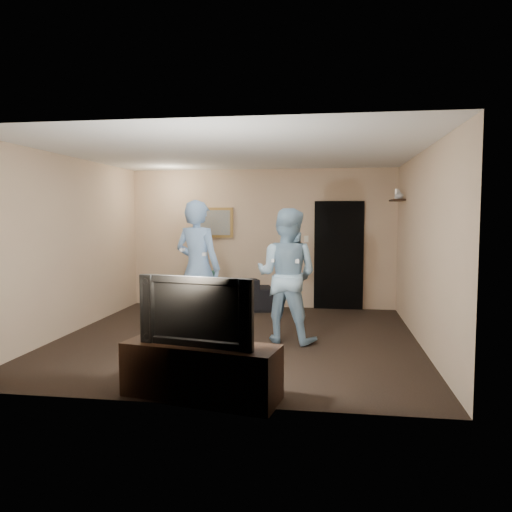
% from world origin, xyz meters
% --- Properties ---
extents(ground, '(5.00, 5.00, 0.00)m').
position_xyz_m(ground, '(0.00, 0.00, 0.00)').
color(ground, black).
rests_on(ground, ground).
extents(ceiling, '(5.00, 5.00, 0.04)m').
position_xyz_m(ceiling, '(0.00, 0.00, 2.60)').
color(ceiling, silver).
rests_on(ceiling, wall_back).
extents(wall_back, '(5.00, 0.04, 2.60)m').
position_xyz_m(wall_back, '(0.00, 2.50, 1.30)').
color(wall_back, tan).
rests_on(wall_back, ground).
extents(wall_front, '(5.00, 0.04, 2.60)m').
position_xyz_m(wall_front, '(0.00, -2.50, 1.30)').
color(wall_front, tan).
rests_on(wall_front, ground).
extents(wall_left, '(0.04, 5.00, 2.60)m').
position_xyz_m(wall_left, '(-2.50, 0.00, 1.30)').
color(wall_left, tan).
rests_on(wall_left, ground).
extents(wall_right, '(0.04, 5.00, 2.60)m').
position_xyz_m(wall_right, '(2.50, 0.00, 1.30)').
color(wall_right, tan).
rests_on(wall_right, ground).
extents(sofa, '(2.18, 1.25, 0.60)m').
position_xyz_m(sofa, '(-0.79, 2.06, 0.30)').
color(sofa, black).
rests_on(sofa, ground).
extents(throw_pillow, '(0.48, 0.16, 0.48)m').
position_xyz_m(throw_pillow, '(-1.03, 2.06, 0.48)').
color(throw_pillow, '#1A4E47').
rests_on(throw_pillow, sofa).
extents(painting_frame, '(0.72, 0.05, 0.57)m').
position_xyz_m(painting_frame, '(-0.90, 2.48, 1.60)').
color(painting_frame, olive).
rests_on(painting_frame, wall_back).
extents(painting_canvas, '(0.62, 0.01, 0.47)m').
position_xyz_m(painting_canvas, '(-0.90, 2.45, 1.60)').
color(painting_canvas, slate).
rests_on(painting_canvas, painting_frame).
extents(doorway, '(0.90, 0.06, 2.00)m').
position_xyz_m(doorway, '(1.45, 2.47, 1.00)').
color(doorway, black).
rests_on(doorway, ground).
extents(light_switch, '(0.08, 0.02, 0.12)m').
position_xyz_m(light_switch, '(0.85, 2.48, 1.30)').
color(light_switch, silver).
rests_on(light_switch, wall_back).
extents(wall_shelf, '(0.20, 0.60, 0.03)m').
position_xyz_m(wall_shelf, '(2.39, 1.80, 1.99)').
color(wall_shelf, black).
rests_on(wall_shelf, wall_right).
extents(shelf_vase, '(0.15, 0.15, 0.15)m').
position_xyz_m(shelf_vase, '(2.39, 1.57, 2.08)').
color(shelf_vase, '#B2B2B7').
rests_on(shelf_vase, wall_shelf).
extents(shelf_figurine, '(0.06, 0.06, 0.18)m').
position_xyz_m(shelf_figurine, '(2.39, 1.89, 2.09)').
color(shelf_figurine, silver).
rests_on(shelf_figurine, wall_shelf).
extents(tv_console, '(1.58, 0.77, 0.54)m').
position_xyz_m(tv_console, '(0.07, -2.30, 0.25)').
color(tv_console, black).
rests_on(tv_console, ground).
extents(television, '(1.15, 0.37, 0.66)m').
position_xyz_m(television, '(0.07, -2.30, 0.85)').
color(television, black).
rests_on(television, tv_console).
extents(wii_player_left, '(0.82, 0.66, 1.96)m').
position_xyz_m(wii_player_left, '(-0.61, 0.13, 0.98)').
color(wii_player_left, '#7499C9').
rests_on(wii_player_left, ground).
extents(wii_player_right, '(1.05, 0.91, 1.83)m').
position_xyz_m(wii_player_right, '(0.70, -0.05, 0.92)').
color(wii_player_right, '#8EB3CE').
rests_on(wii_player_right, ground).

